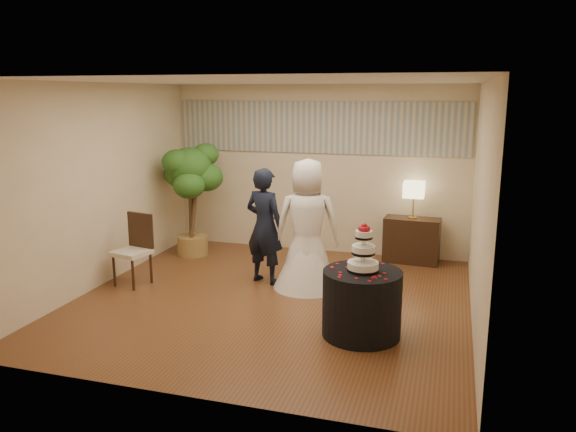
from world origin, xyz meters
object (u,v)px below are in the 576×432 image
(bride, at_px, (307,224))
(console, at_px, (411,240))
(table_lamp, at_px, (413,200))
(ficus_tree, at_px, (191,199))
(side_chair, at_px, (131,250))
(cake_table, at_px, (362,303))
(wedding_cake, at_px, (364,247))
(groom, at_px, (265,226))

(bride, distance_m, console, 2.15)
(table_lamp, height_order, ficus_tree, ficus_tree)
(side_chair, bearing_deg, ficus_tree, 97.27)
(bride, height_order, side_chair, bride)
(cake_table, xyz_separation_m, ficus_tree, (-3.23, 2.37, 0.57))
(console, xyz_separation_m, table_lamp, (0.00, 0.00, 0.65))
(table_lamp, bearing_deg, ficus_tree, -170.21)
(wedding_cake, bearing_deg, bride, 125.80)
(groom, height_order, side_chair, groom)
(bride, height_order, cake_table, bride)
(groom, distance_m, cake_table, 2.19)
(cake_table, xyz_separation_m, console, (0.31, 2.99, -0.01))
(groom, distance_m, wedding_cake, 2.16)
(ficus_tree, distance_m, side_chair, 1.68)
(cake_table, relative_size, ficus_tree, 0.46)
(groom, relative_size, table_lamp, 2.85)
(table_lamp, xyz_separation_m, side_chair, (-3.68, -2.22, -0.51))
(wedding_cake, xyz_separation_m, console, (0.31, 2.99, -0.66))
(wedding_cake, bearing_deg, console, 84.00)
(wedding_cake, distance_m, ficus_tree, 4.01)
(groom, distance_m, console, 2.54)
(console, relative_size, side_chair, 0.86)
(bride, height_order, console, bride)
(bride, distance_m, ficus_tree, 2.46)
(groom, xyz_separation_m, console, (1.93, 1.57, -0.46))
(groom, distance_m, ficus_tree, 1.88)
(groom, height_order, table_lamp, groom)
(console, bearing_deg, groom, -137.52)
(bride, height_order, ficus_tree, ficus_tree)
(wedding_cake, relative_size, side_chair, 0.54)
(groom, height_order, wedding_cake, groom)
(wedding_cake, distance_m, console, 3.07)
(cake_table, distance_m, side_chair, 3.46)
(groom, relative_size, wedding_cake, 3.06)
(bride, relative_size, cake_table, 2.06)
(wedding_cake, bearing_deg, cake_table, 0.00)
(bride, xyz_separation_m, table_lamp, (1.30, 1.62, 0.11))
(groom, relative_size, bride, 0.91)
(ficus_tree, bearing_deg, side_chair, -95.11)
(wedding_cake, height_order, table_lamp, table_lamp)
(console, height_order, side_chair, side_chair)
(groom, height_order, cake_table, groom)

